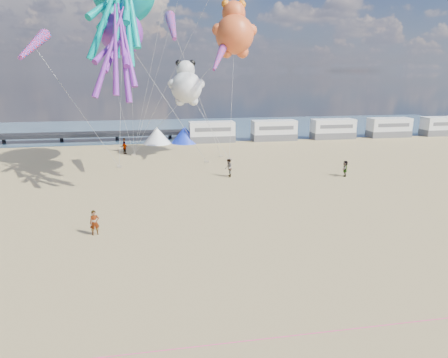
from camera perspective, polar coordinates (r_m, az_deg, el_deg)
ground at (r=20.79m, az=-2.60°, el=-14.16°), size 120.00×120.00×0.00m
water at (r=73.73m, az=-8.06°, el=7.11°), size 120.00×120.00×0.00m
motorhome_0 at (r=59.21m, az=-1.76°, el=6.74°), size 6.60×2.50×3.00m
motorhome_1 at (r=61.25m, az=7.14°, el=6.91°), size 6.60×2.50×3.00m
motorhome_2 at (r=64.63m, az=15.29°, el=6.93°), size 6.60×2.50×3.00m
motorhome_3 at (r=69.17m, az=22.50°, el=6.82°), size 6.60×2.50×3.00m
motorhome_4 at (r=74.64m, az=28.74°, el=6.65°), size 6.60×2.50×3.00m
tent_white at (r=58.69m, az=-9.55°, el=6.17°), size 4.00×4.00×2.40m
tent_blue at (r=58.83m, az=-5.64°, el=6.32°), size 4.00×4.00×2.40m
rope_line at (r=16.64m, az=-0.24°, el=-22.46°), size 34.00×0.03×0.03m
standing_person at (r=26.92m, az=-18.00°, el=-5.96°), size 0.67×0.52×1.63m
beachgoer_1 at (r=39.47m, az=0.67°, el=1.58°), size 0.69×0.95×1.81m
beachgoer_3 at (r=52.09m, az=-13.99°, el=4.33°), size 1.16×0.97×1.57m
beachgoer_4 at (r=41.54m, az=16.91°, el=1.45°), size 0.81×1.00×1.59m
beachgoer_5 at (r=53.56m, az=-14.08°, el=4.73°), size 1.05×1.74×1.78m
sandbag_a at (r=44.76m, az=-14.73°, el=1.67°), size 0.50×0.35×0.22m
sandbag_b at (r=45.75m, az=-2.51°, el=2.45°), size 0.50×0.35×0.22m
sandbag_c at (r=46.99m, az=0.76°, el=2.80°), size 0.50×0.35×0.22m
sandbag_d at (r=48.71m, az=-0.42°, el=3.25°), size 0.50×0.35×0.22m
sandbag_e at (r=51.05m, az=-12.78°, el=3.42°), size 0.50×0.35×0.22m
kite_octopus_purple at (r=39.39m, az=-14.47°, el=19.59°), size 5.32×9.44×10.19m
kite_panda at (r=47.79m, az=-5.39°, el=12.92°), size 4.59×4.35×6.19m
kite_teddy_orange at (r=48.17m, az=1.52°, el=19.93°), size 5.39×5.08×7.52m
windsock_left at (r=41.04m, az=-25.57°, el=16.84°), size 1.75×6.92×6.85m
windsock_mid at (r=38.61m, az=-7.43°, el=20.76°), size 1.10×5.83×5.82m
windsock_right at (r=44.70m, az=-0.79°, el=16.83°), size 2.71×5.03×5.06m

